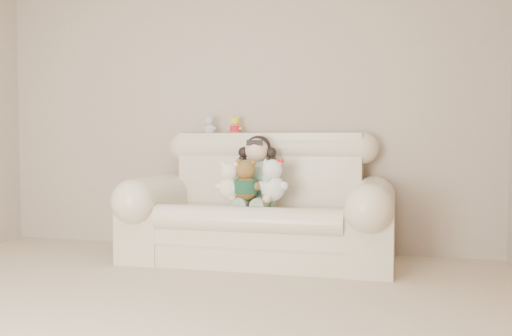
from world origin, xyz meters
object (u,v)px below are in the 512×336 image
object	(u,v)px
seated_child	(257,171)
cream_teddy	(230,177)
sofa	(259,197)
white_cat	(273,175)
brown_teddy	(246,176)

from	to	relation	value
seated_child	cream_teddy	xyz separation A→B (m)	(-0.17, -0.22, -0.04)
sofa	white_cat	world-z (taller)	sofa
seated_child	white_cat	size ratio (longest dim) A/B	1.53
brown_teddy	cream_teddy	xyz separation A→B (m)	(-0.13, -0.01, -0.01)
sofa	seated_child	size ratio (longest dim) A/B	3.53
seated_child	cream_teddy	size ratio (longest dim) A/B	1.69
sofa	brown_teddy	world-z (taller)	sofa
seated_child	brown_teddy	world-z (taller)	seated_child
sofa	seated_child	xyz separation A→B (m)	(-0.04, 0.08, 0.20)
sofa	cream_teddy	distance (m)	0.29
seated_child	cream_teddy	bearing A→B (deg)	-126.37
sofa	cream_teddy	bearing A→B (deg)	-146.17
seated_child	brown_teddy	bearing A→B (deg)	-99.16
brown_teddy	white_cat	xyz separation A→B (m)	(0.21, 0.04, 0.01)
white_cat	cream_teddy	bearing A→B (deg)	-175.69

